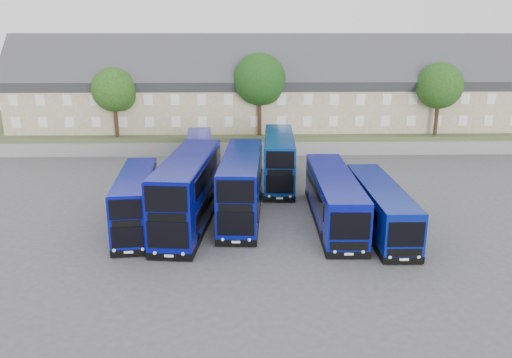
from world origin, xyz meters
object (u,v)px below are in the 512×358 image
object	(u,v)px
dd_front_mid	(189,192)
tree_far	(467,79)
tree_east	(440,87)
dd_front_left	(136,203)
tree_mid	(261,81)
coach_east_a	(333,199)
tree_west	(115,91)

from	to	relation	value
dd_front_mid	tree_far	bearing A→B (deg)	48.17
dd_front_mid	tree_east	xyz separation A→B (m)	(25.87, 22.12, 4.98)
dd_front_left	tree_far	world-z (taller)	tree_far
tree_east	tree_mid	bearing A→B (deg)	178.57
coach_east_a	dd_front_left	bearing A→B (deg)	-174.68
tree_west	tree_mid	world-z (taller)	tree_mid
dd_front_left	tree_east	size ratio (longest dim) A/B	1.22
tree_east	coach_east_a	bearing A→B (deg)	-125.48
dd_front_mid	tree_west	size ratio (longest dim) A/B	1.64
coach_east_a	tree_east	size ratio (longest dim) A/B	1.59
tree_east	tree_far	xyz separation A→B (m)	(6.00, 7.00, 0.34)
dd_front_left	dd_front_mid	size ratio (longest dim) A/B	0.79
tree_west	tree_mid	xyz separation A→B (m)	(16.00, 0.50, 1.02)
tree_far	tree_mid	bearing A→B (deg)	-165.96
tree_mid	tree_east	distance (m)	20.02
dd_front_mid	tree_east	world-z (taller)	tree_east
coach_east_a	tree_far	bearing A→B (deg)	54.56
dd_front_left	tree_far	size ratio (longest dim) A/B	1.15
tree_west	tree_far	size ratio (longest dim) A/B	0.88
dd_front_left	tree_mid	xyz separation A→B (m)	(9.42, 23.29, 6.16)
dd_front_mid	tree_west	xyz separation A→B (m)	(-10.13, 22.12, 4.64)
tree_west	tree_mid	bearing A→B (deg)	1.79
dd_front_mid	coach_east_a	world-z (taller)	dd_front_mid
dd_front_mid	tree_far	distance (m)	43.50
tree_mid	tree_east	world-z (taller)	tree_mid
coach_east_a	tree_far	world-z (taller)	tree_far
dd_front_mid	tree_west	world-z (taller)	tree_west
dd_front_mid	coach_east_a	distance (m)	10.34
dd_front_mid	coach_east_a	size ratio (longest dim) A/B	0.97
tree_mid	tree_far	xyz separation A→B (m)	(26.00, 6.50, -0.34)
dd_front_mid	tree_mid	xyz separation A→B (m)	(5.87, 22.62, 5.65)
dd_front_mid	coach_east_a	xyz separation A→B (m)	(10.31, 0.29, -0.68)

